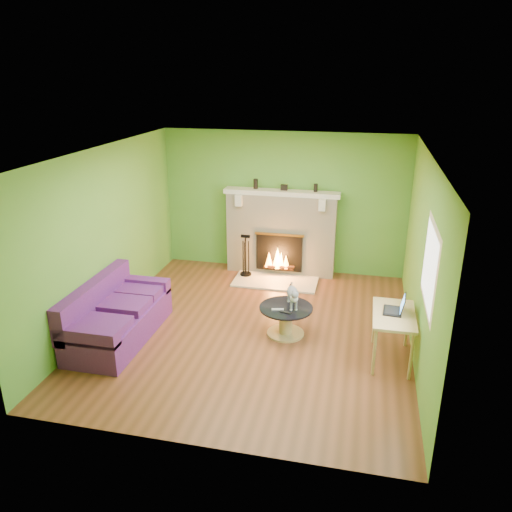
{
  "coord_description": "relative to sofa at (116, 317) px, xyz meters",
  "views": [
    {
      "loc": [
        1.48,
        -6.36,
        3.61
      ],
      "look_at": [
        -0.05,
        0.4,
        1.01
      ],
      "focal_mm": 35.0,
      "sensor_mm": 36.0,
      "label": 1
    }
  ],
  "objects": [
    {
      "name": "remote_silver",
      "position": [
        2.25,
        0.49,
        0.12
      ],
      "size": [
        0.18,
        0.08,
        0.02
      ],
      "primitive_type": "cube",
      "rotation": [
        0.0,
        0.0,
        0.22
      ],
      "color": "gray",
      "rests_on": "coffee_table"
    },
    {
      "name": "remote_black",
      "position": [
        2.37,
        0.43,
        0.12
      ],
      "size": [
        0.17,
        0.07,
        0.02
      ],
      "primitive_type": "cube",
      "rotation": [
        0.0,
        0.0,
        -0.21
      ],
      "color": "black",
      "rests_on": "coffee_table"
    },
    {
      "name": "mantel_vase_left",
      "position": [
        1.37,
        2.96,
        1.35
      ],
      "size": [
        0.08,
        0.08,
        0.18
      ],
      "primitive_type": "cylinder",
      "color": "black",
      "rests_on": "mantel"
    },
    {
      "name": "mantel_vase_right",
      "position": [
        2.46,
        2.96,
        1.33
      ],
      "size": [
        0.07,
        0.07,
        0.14
      ],
      "primitive_type": "cylinder",
      "color": "black",
      "rests_on": "mantel"
    },
    {
      "name": "fire_tools",
      "position": [
        1.27,
        2.58,
        0.1
      ],
      "size": [
        0.21,
        0.21,
        0.78
      ],
      "primitive_type": null,
      "color": "black",
      "rests_on": "hearth"
    },
    {
      "name": "mantel",
      "position": [
        1.86,
        2.93,
        1.22
      ],
      "size": [
        2.1,
        0.28,
        0.08
      ],
      "primitive_type": "cube",
      "color": "beige",
      "rests_on": "fireplace"
    },
    {
      "name": "floor",
      "position": [
        1.86,
        0.63,
        -0.32
      ],
      "size": [
        5.0,
        5.0,
        0.0
      ],
      "primitive_type": "plane",
      "color": "brown",
      "rests_on": "ground"
    },
    {
      "name": "coffee_table",
      "position": [
        2.35,
        0.61,
        -0.07
      ],
      "size": [
        0.77,
        0.77,
        0.43
      ],
      "color": "tan",
      "rests_on": "floor"
    },
    {
      "name": "wall_right",
      "position": [
        4.11,
        0.63,
        0.98
      ],
      "size": [
        0.0,
        5.0,
        5.0
      ],
      "primitive_type": "plane",
      "rotation": [
        1.57,
        0.0,
        -1.57
      ],
      "color": "#519430",
      "rests_on": "floor"
    },
    {
      "name": "laptop",
      "position": [
        3.79,
        0.29,
        0.47
      ],
      "size": [
        0.29,
        0.33,
        0.23
      ],
      "primitive_type": null,
      "rotation": [
        0.0,
        0.0,
        -0.08
      ],
      "color": "black",
      "rests_on": "desk"
    },
    {
      "name": "hearth",
      "position": [
        1.86,
        2.43,
        -0.31
      ],
      "size": [
        1.5,
        0.75,
        0.03
      ],
      "primitive_type": "cube",
      "color": "beige",
      "rests_on": "floor"
    },
    {
      "name": "window_frame",
      "position": [
        4.1,
        -0.27,
        1.23
      ],
      "size": [
        0.0,
        1.2,
        1.2
      ],
      "primitive_type": "plane",
      "rotation": [
        1.57,
        0.0,
        -1.57
      ],
      "color": "silver",
      "rests_on": "wall_right"
    },
    {
      "name": "fireplace",
      "position": [
        1.86,
        2.95,
        0.45
      ],
      "size": [
        2.1,
        0.46,
        1.58
      ],
      "color": "beige",
      "rests_on": "floor"
    },
    {
      "name": "wall_back",
      "position": [
        1.86,
        3.13,
        0.98
      ],
      "size": [
        5.0,
        0.0,
        5.0
      ],
      "primitive_type": "plane",
      "rotation": [
        1.57,
        0.0,
        0.0
      ],
      "color": "#519430",
      "rests_on": "floor"
    },
    {
      "name": "cat",
      "position": [
        2.43,
        0.66,
        0.29
      ],
      "size": [
        0.35,
        0.59,
        0.35
      ],
      "primitive_type": null,
      "rotation": [
        0.0,
        0.0,
        0.29
      ],
      "color": "#5E5E62",
      "rests_on": "coffee_table"
    },
    {
      "name": "mantel_box",
      "position": [
        1.9,
        2.96,
        1.31
      ],
      "size": [
        0.12,
        0.08,
        0.1
      ],
      "primitive_type": "cube",
      "color": "black",
      "rests_on": "mantel"
    },
    {
      "name": "sofa",
      "position": [
        0.0,
        0.0,
        0.0
      ],
      "size": [
        0.87,
        1.85,
        0.83
      ],
      "color": "#4E1A64",
      "rests_on": "floor"
    },
    {
      "name": "ceiling",
      "position": [
        1.86,
        0.63,
        2.28
      ],
      "size": [
        5.0,
        5.0,
        0.0
      ],
      "primitive_type": "plane",
      "rotation": [
        3.14,
        0.0,
        0.0
      ],
      "color": "white",
      "rests_on": "wall_back"
    },
    {
      "name": "wall_front",
      "position": [
        1.86,
        -1.87,
        0.98
      ],
      "size": [
        5.0,
        0.0,
        5.0
      ],
      "primitive_type": "plane",
      "rotation": [
        -1.57,
        0.0,
        0.0
      ],
      "color": "#519430",
      "rests_on": "floor"
    },
    {
      "name": "desk",
      "position": [
        3.81,
        0.24,
        0.28
      ],
      "size": [
        0.53,
        0.92,
        0.68
      ],
      "color": "tan",
      "rests_on": "floor"
    },
    {
      "name": "window_pane",
      "position": [
        4.09,
        -0.27,
        1.23
      ],
      "size": [
        0.0,
        1.06,
        1.06
      ],
      "primitive_type": "plane",
      "rotation": [
        1.57,
        0.0,
        -1.57
      ],
      "color": "white",
      "rests_on": "wall_right"
    },
    {
      "name": "wall_left",
      "position": [
        -0.39,
        0.63,
        0.98
      ],
      "size": [
        0.0,
        5.0,
        5.0
      ],
      "primitive_type": "plane",
      "rotation": [
        1.57,
        0.0,
        1.57
      ],
      "color": "#519430",
      "rests_on": "floor"
    }
  ]
}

